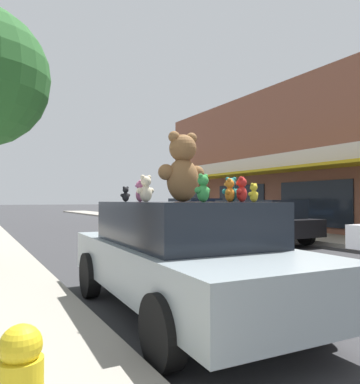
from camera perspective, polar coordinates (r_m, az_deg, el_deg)
ground_plane at (r=8.02m, az=19.19°, el=-12.33°), size 260.00×260.00×0.00m
plush_art_car at (r=5.18m, az=0.24°, el=-9.40°), size 2.21×4.73×1.53m
teddy_bear_giant at (r=5.41m, az=0.39°, el=3.66°), size 0.74×0.45×1.01m
teddy_bear_red at (r=5.15m, az=9.38°, el=0.35°), size 0.24×0.22×0.34m
teddy_bear_cream at (r=4.64m, az=-5.24°, el=0.46°), size 0.25×0.16×0.34m
teddy_bear_green at (r=4.36m, az=3.53°, el=0.54°), size 0.25×0.17×0.33m
teddy_bear_orange at (r=5.10m, az=7.56°, el=0.22°), size 0.22×0.21×0.32m
teddy_bear_teal at (r=5.26m, az=7.78°, el=0.32°), size 0.26×0.21×0.35m
teddy_bear_pink at (r=5.93m, az=-6.12°, el=0.11°), size 0.19×0.26×0.34m
teddy_bear_yellow at (r=4.83m, az=11.17°, el=-0.13°), size 0.18×0.12×0.24m
teddy_bear_black at (r=5.84m, az=-8.30°, el=-0.35°), size 0.18×0.12×0.24m
parked_car_far_center at (r=13.94m, az=11.86°, el=-4.07°), size 2.01×4.49×1.56m
parked_car_far_right at (r=17.59m, az=2.19°, el=-3.52°), size 2.02×4.07×1.63m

